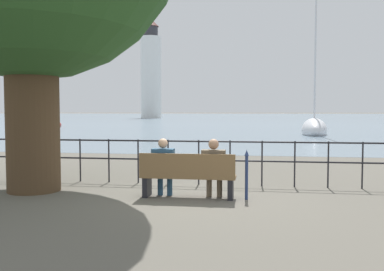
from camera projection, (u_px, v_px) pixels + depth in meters
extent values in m
plane|color=#605B51|center=(188.00, 197.00, 8.56)|extent=(1000.00, 1000.00, 0.00)
cube|color=slate|center=(254.00, 116.00, 164.73)|extent=(600.00, 300.00, 0.01)
cylinder|color=#4C3823|center=(33.00, 113.00, 9.17)|extent=(1.11, 1.11, 3.39)
cube|color=brown|center=(188.00, 176.00, 8.54)|extent=(1.90, 0.45, 0.05)
cube|color=brown|center=(187.00, 165.00, 8.32)|extent=(1.90, 0.04, 0.45)
cube|color=black|center=(147.00, 186.00, 8.68)|extent=(0.10, 0.41, 0.40)
cube|color=black|center=(231.00, 189.00, 8.42)|extent=(0.10, 0.41, 0.40)
cylinder|color=navy|center=(160.00, 184.00, 8.79)|extent=(0.11, 0.11, 0.45)
cylinder|color=navy|center=(170.00, 184.00, 8.76)|extent=(0.11, 0.11, 0.45)
cube|color=navy|center=(164.00, 172.00, 8.68)|extent=(0.37, 0.26, 0.14)
cube|color=navy|center=(163.00, 162.00, 8.58)|extent=(0.44, 0.24, 0.52)
sphere|color=tan|center=(163.00, 143.00, 8.56)|extent=(0.20, 0.20, 0.20)
cylinder|color=brown|center=(209.00, 185.00, 8.64)|extent=(0.11, 0.11, 0.45)
cylinder|color=brown|center=(220.00, 186.00, 8.61)|extent=(0.11, 0.11, 0.45)
cube|color=brown|center=(214.00, 173.00, 8.52)|extent=(0.40, 0.26, 0.14)
cube|color=brown|center=(214.00, 163.00, 8.42)|extent=(0.47, 0.24, 0.51)
sphere|color=#A87A5B|center=(214.00, 144.00, 8.40)|extent=(0.21, 0.21, 0.21)
cylinder|color=black|center=(25.00, 159.00, 10.72)|extent=(0.04, 0.04, 1.05)
cylinder|color=black|center=(52.00, 160.00, 10.61)|extent=(0.04, 0.04, 1.05)
cylinder|color=black|center=(80.00, 160.00, 10.50)|extent=(0.04, 0.04, 1.05)
cylinder|color=black|center=(109.00, 161.00, 10.39)|extent=(0.04, 0.04, 1.05)
cylinder|color=black|center=(138.00, 161.00, 10.27)|extent=(0.04, 0.04, 1.05)
cylinder|color=black|center=(168.00, 162.00, 10.16)|extent=(0.04, 0.04, 1.05)
cylinder|color=black|center=(199.00, 162.00, 10.05)|extent=(0.04, 0.04, 1.05)
cylinder|color=black|center=(230.00, 163.00, 9.94)|extent=(0.04, 0.04, 1.05)
cylinder|color=black|center=(262.00, 163.00, 9.83)|extent=(0.04, 0.04, 1.05)
cylinder|color=black|center=(295.00, 164.00, 9.72)|extent=(0.04, 0.04, 1.05)
cylinder|color=black|center=(328.00, 165.00, 9.61)|extent=(0.04, 0.04, 1.05)
cylinder|color=black|center=(362.00, 165.00, 9.49)|extent=(0.04, 0.04, 1.05)
cylinder|color=black|center=(199.00, 141.00, 10.02)|extent=(13.24, 0.04, 0.04)
cylinder|color=black|center=(199.00, 160.00, 10.05)|extent=(13.24, 0.04, 0.04)
cylinder|color=navy|center=(247.00, 178.00, 8.33)|extent=(0.06, 0.06, 0.86)
cone|color=navy|center=(247.00, 153.00, 8.30)|extent=(0.09, 0.09, 0.12)
ellipsoid|color=maroon|center=(51.00, 125.00, 45.61)|extent=(3.75, 8.07, 1.06)
cylinder|color=silver|center=(50.00, 86.00, 45.37)|extent=(0.14, 0.14, 7.77)
ellipsoid|color=silver|center=(314.00, 130.00, 31.62)|extent=(2.25, 5.68, 1.74)
cylinder|color=silver|center=(315.00, 49.00, 31.28)|extent=(0.14, 0.14, 10.81)
cylinder|color=white|center=(151.00, 78.00, 106.77)|extent=(5.10, 5.10, 20.23)
cylinder|color=#2D2D33|center=(151.00, 32.00, 106.13)|extent=(3.57, 3.57, 2.47)
cone|color=#4C1E19|center=(151.00, 23.00, 106.00)|extent=(4.08, 4.08, 1.97)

